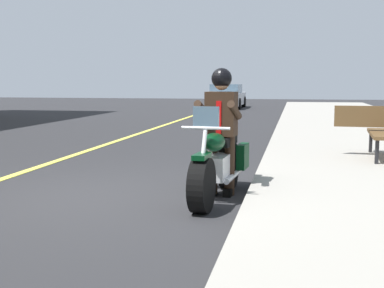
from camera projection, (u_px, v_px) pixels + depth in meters
name	position (u px, v px, depth m)	size (l,w,h in m)	color
ground_plane	(100.00, 197.00, 7.04)	(80.00, 80.00, 0.00)	#28282B
motorcycle_main	(218.00, 164.00, 6.95)	(2.22, 0.70, 1.26)	black
rider_main	(221.00, 120.00, 7.06)	(0.65, 0.58, 1.74)	black
car_silver	(227.00, 96.00, 30.30)	(4.60, 1.92, 1.40)	silver
bench_sidewalk	(384.00, 127.00, 9.60)	(1.83, 1.80, 0.95)	brown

